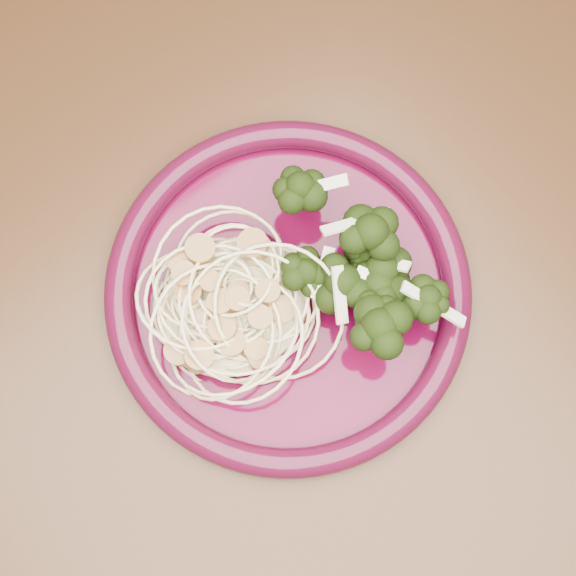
# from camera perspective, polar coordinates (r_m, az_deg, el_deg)

# --- Properties ---
(dining_table) EXTENTS (1.20, 0.80, 0.75)m
(dining_table) POSITION_cam_1_polar(r_m,az_deg,el_deg) (0.75, 7.65, 1.01)
(dining_table) COLOR #472814
(dining_table) RESTS_ON ground
(dinner_plate) EXTENTS (0.37, 0.37, 0.02)m
(dinner_plate) POSITION_cam_1_polar(r_m,az_deg,el_deg) (0.62, 0.00, -0.22)
(dinner_plate) COLOR #47041E
(dinner_plate) RESTS_ON dining_table
(spaghetti_pile) EXTENTS (0.15, 0.14, 0.03)m
(spaghetti_pile) POSITION_cam_1_polar(r_m,az_deg,el_deg) (0.61, -3.90, -1.08)
(spaghetti_pile) COLOR #F6ECAD
(spaghetti_pile) RESTS_ON dinner_plate
(scallop_cluster) EXTENTS (0.15, 0.15, 0.04)m
(scallop_cluster) POSITION_cam_1_polar(r_m,az_deg,el_deg) (0.58, -4.11, -0.32)
(scallop_cluster) COLOR #B28042
(scallop_cluster) RESTS_ON spaghetti_pile
(broccoli_pile) EXTENTS (0.14, 0.17, 0.05)m
(broccoli_pile) POSITION_cam_1_polar(r_m,az_deg,el_deg) (0.61, 4.80, 1.62)
(broccoli_pile) COLOR black
(broccoli_pile) RESTS_ON dinner_plate
(onion_garnish) EXTENTS (0.09, 0.11, 0.05)m
(onion_garnish) POSITION_cam_1_polar(r_m,az_deg,el_deg) (0.58, 5.05, 2.49)
(onion_garnish) COLOR beige
(onion_garnish) RESTS_ON broccoli_pile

